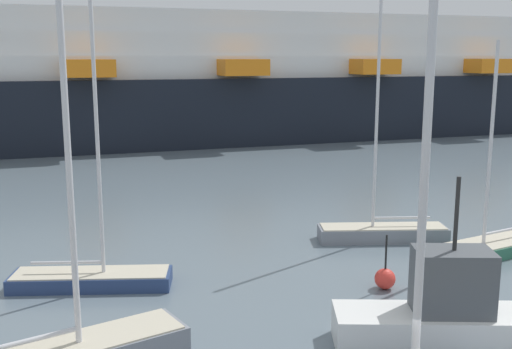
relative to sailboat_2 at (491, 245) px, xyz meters
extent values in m
cylinder|color=silver|center=(-8.14, -9.24, 5.05)|extent=(0.15, 0.15, 9.21)
cube|color=#2D6B51|center=(0.01, 0.00, -0.13)|extent=(5.31, 2.72, 0.42)
cube|color=beige|center=(0.01, 0.00, 0.10)|extent=(5.08, 2.55, 0.04)
cylinder|color=silver|center=(-0.39, -0.10, 3.57)|extent=(0.12, 0.12, 6.97)
cylinder|color=silver|center=(0.72, 0.19, 0.43)|extent=(2.24, 0.67, 0.10)
cube|color=beige|center=(-14.29, -5.01, 0.33)|extent=(5.60, 3.03, 0.04)
cylinder|color=silver|center=(-13.86, -4.86, 4.27)|extent=(0.14, 0.14, 7.93)
cylinder|color=silver|center=(-15.07, -5.29, 0.66)|extent=(2.46, 0.96, 0.11)
cube|color=gray|center=(-2.99, 2.43, -0.07)|extent=(4.97, 2.16, 0.53)
cube|color=beige|center=(-2.99, 2.43, 0.22)|extent=(4.76, 2.02, 0.04)
cylinder|color=silver|center=(-3.37, 2.51, 4.68)|extent=(0.12, 0.12, 8.96)
cylinder|color=silver|center=(-2.31, 2.29, 0.55)|extent=(2.14, 0.54, 0.09)
cube|color=navy|center=(-13.65, 0.26, -0.12)|extent=(4.94, 2.23, 0.44)
cube|color=beige|center=(-13.65, 0.26, 0.12)|extent=(4.73, 2.09, 0.04)
cylinder|color=silver|center=(-13.28, 0.19, 4.41)|extent=(0.11, 0.11, 8.62)
cylinder|color=silver|center=(-14.33, 0.40, 0.45)|extent=(2.12, 0.52, 0.09)
cube|color=white|center=(-5.52, -5.78, 0.09)|extent=(5.22, 2.76, 0.86)
cube|color=#4C5156|center=(-5.28, -5.84, 1.29)|extent=(2.04, 1.56, 1.55)
cylinder|color=#262626|center=(-5.28, -5.84, 2.94)|extent=(0.10, 0.10, 1.75)
sphere|color=red|center=(-5.12, -2.09, -0.03)|extent=(0.63, 0.63, 0.63)
cylinder|color=black|center=(-5.12, -2.09, 0.81)|extent=(0.06, 0.06, 1.05)
cube|color=black|center=(-8.72, 33.36, 2.27)|extent=(95.62, 20.72, 5.22)
cube|color=white|center=(-8.72, 33.36, 5.73)|extent=(87.93, 18.54, 1.71)
cube|color=white|center=(-8.72, 33.36, 7.44)|extent=(82.65, 17.42, 1.71)
cube|color=white|center=(-8.72, 33.36, 9.15)|extent=(77.38, 16.31, 1.71)
cube|color=orange|center=(-13.69, 26.04, 5.73)|extent=(3.61, 2.92, 1.20)
cube|color=orange|center=(-2.66, 26.91, 5.73)|extent=(3.61, 2.92, 1.20)
cube|color=orange|center=(8.38, 27.78, 5.73)|extent=(3.61, 2.92, 1.20)
cube|color=orange|center=(19.41, 28.66, 5.73)|extent=(3.61, 2.92, 1.20)
camera|label=1|loc=(-13.21, -17.96, 6.52)|focal=42.92mm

